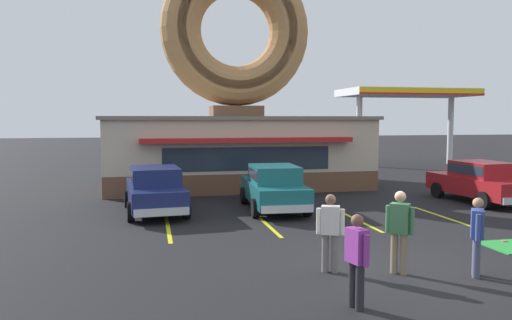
% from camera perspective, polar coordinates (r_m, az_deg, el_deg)
% --- Properties ---
extents(ground_plane, '(160.00, 160.00, 0.00)m').
position_cam_1_polar(ground_plane, '(11.45, 15.04, -11.92)').
color(ground_plane, black).
extents(donut_shop_building, '(12.30, 6.75, 10.96)m').
position_cam_1_polar(donut_shop_building, '(24.05, -2.29, 5.91)').
color(donut_shop_building, brown).
rests_on(donut_shop_building, ground).
extents(mini_donut_mid_centre, '(0.13, 0.13, 0.04)m').
position_cam_1_polar(mini_donut_mid_centre, '(14.80, 26.52, -8.27)').
color(mini_donut_mid_centre, '#D8667F').
rests_on(mini_donut_mid_centre, putting_mat).
extents(car_teal, '(2.14, 4.63, 1.60)m').
position_cam_1_polar(car_teal, '(17.79, 2.05, -2.95)').
color(car_teal, '#196066').
rests_on(car_teal, ground).
extents(car_red, '(2.16, 4.64, 1.60)m').
position_cam_1_polar(car_red, '(21.22, 24.21, -2.11)').
color(car_red, maroon).
rests_on(car_red, ground).
extents(car_navy, '(2.24, 4.68, 1.60)m').
position_cam_1_polar(car_navy, '(17.55, -11.46, -3.14)').
color(car_navy, navy).
rests_on(car_navy, ground).
extents(pedestrian_blue_sweater_man, '(0.47, 0.43, 1.76)m').
position_cam_1_polar(pedestrian_blue_sweater_man, '(10.91, 16.09, -7.46)').
color(pedestrian_blue_sweater_man, '#7F7056').
rests_on(pedestrian_blue_sweater_man, ground).
extents(pedestrian_hooded_kid, '(0.33, 0.58, 1.64)m').
position_cam_1_polar(pedestrian_hooded_kid, '(8.82, 11.43, -10.78)').
color(pedestrian_hooded_kid, '#232328').
rests_on(pedestrian_hooded_kid, ground).
extents(pedestrian_leather_jacket_man, '(0.55, 0.38, 1.67)m').
position_cam_1_polar(pedestrian_leather_jacket_man, '(10.73, 8.48, -7.82)').
color(pedestrian_leather_jacket_man, slate).
rests_on(pedestrian_leather_jacket_man, ground).
extents(pedestrian_clipboard_woman, '(0.41, 0.51, 1.65)m').
position_cam_1_polar(pedestrian_clipboard_woman, '(11.28, 23.94, -7.65)').
color(pedestrian_clipboard_woman, '#474C66').
rests_on(pedestrian_clipboard_woman, ground).
extents(trash_bin, '(0.57, 0.57, 0.97)m').
position_cam_1_polar(trash_bin, '(21.29, -16.50, -2.88)').
color(trash_bin, '#51565B').
rests_on(trash_bin, ground).
extents(gas_station_canopy, '(9.00, 4.46, 5.30)m').
position_cam_1_polar(gas_station_canopy, '(36.56, 16.84, 7.07)').
color(gas_station_canopy, silver).
rests_on(gas_station_canopy, ground).
extents(parking_stripe_far_left, '(0.12, 3.60, 0.01)m').
position_cam_1_polar(parking_stripe_far_left, '(15.12, -9.99, -7.74)').
color(parking_stripe_far_left, yellow).
rests_on(parking_stripe_far_left, ground).
extents(parking_stripe_left, '(0.12, 3.60, 0.01)m').
position_cam_1_polar(parking_stripe_left, '(15.50, 1.25, -7.35)').
color(parking_stripe_left, yellow).
rests_on(parking_stripe_left, ground).
extents(parking_stripe_mid_left, '(0.12, 3.60, 0.01)m').
position_cam_1_polar(parking_stripe_mid_left, '(16.44, 11.56, -6.75)').
color(parking_stripe_mid_left, yellow).
rests_on(parking_stripe_mid_left, ground).
extents(parking_stripe_centre, '(0.12, 3.60, 0.01)m').
position_cam_1_polar(parking_stripe_centre, '(17.83, 20.48, -6.06)').
color(parking_stripe_centre, yellow).
rests_on(parking_stripe_centre, ground).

